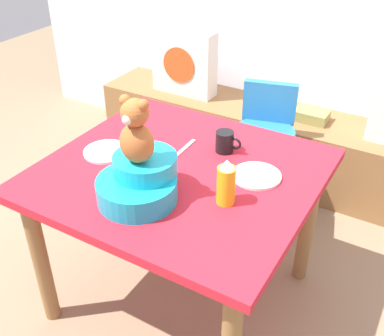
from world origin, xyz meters
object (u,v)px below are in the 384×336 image
infant_seat_teal (140,181)px  dinner_plate_far (256,176)px  highchair (264,136)px  dinner_plate_near (106,152)px  pillow_floral_left (184,62)px  dining_table (180,190)px  teddy_bear (136,132)px  ketchup_bottle (226,183)px  book_stack (312,116)px  coffee_mug (225,142)px

infant_seat_teal → dinner_plate_far: bearing=47.0°
highchair → dinner_plate_near: bearing=-114.3°
pillow_floral_left → dining_table: size_ratio=0.40×
pillow_floral_left → dinner_plate_near: pillow_floral_left is taller
teddy_bear → ketchup_bottle: 0.37m
ketchup_bottle → dinner_plate_near: size_ratio=0.92×
dinner_plate_near → book_stack: bearing=68.0°
coffee_mug → infant_seat_teal: bearing=-104.5°
highchair → dinner_plate_near: highchair is taller
infant_seat_teal → teddy_bear: teddy_bear is taller
teddy_bear → ketchup_bottle: size_ratio=1.35×
highchair → dinner_plate_far: 0.79m
ketchup_bottle → dinner_plate_far: bearing=81.4°
infant_seat_teal → ketchup_bottle: (0.29, 0.13, 0.02)m
ketchup_bottle → dinner_plate_far: 0.23m
dining_table → coffee_mug: bearing=67.1°
pillow_floral_left → teddy_bear: bearing=-64.6°
highchair → teddy_bear: bearing=-94.0°
teddy_bear → dinner_plate_far: bearing=47.1°
dinner_plate_far → book_stack: bearing=95.6°
coffee_mug → dinner_plate_near: bearing=-148.1°
dinner_plate_far → ketchup_bottle: bearing=-98.6°
teddy_bear → dinner_plate_far: teddy_bear is taller
infant_seat_teal → dinner_plate_far: (0.32, 0.35, -0.07)m
infant_seat_teal → coffee_mug: bearing=75.5°
pillow_floral_left → dinner_plate_near: 1.35m
book_stack → teddy_bear: (-0.21, -1.50, 0.52)m
highchair → teddy_bear: (-0.07, -1.06, 0.50)m
book_stack → dinner_plate_near: (-0.53, -1.31, 0.25)m
teddy_bear → ketchup_bottle: (0.29, 0.13, -0.19)m
teddy_bear → dining_table: bearing=84.0°
book_stack → dining_table: 1.28m
book_stack → ketchup_bottle: size_ratio=1.08×
ketchup_bottle → dinner_plate_far: size_ratio=0.92×
infant_seat_teal → dinner_plate_near: (-0.32, 0.19, -0.07)m
pillow_floral_left → coffee_mug: pillow_floral_left is taller
pillow_floral_left → dining_table: (0.73, -1.24, -0.05)m
pillow_floral_left → coffee_mug: bearing=-51.0°
dinner_plate_far → coffee_mug: bearing=149.9°
highchair → ketchup_bottle: bearing=-76.9°
teddy_bear → dinner_plate_far: 0.55m
dinner_plate_near → dinner_plate_far: same height
pillow_floral_left → dining_table: bearing=-59.6°
dining_table → highchair: size_ratio=1.39×
book_stack → teddy_bear: 1.60m
highchair → book_stack: bearing=72.7°
pillow_floral_left → teddy_bear: 1.67m
coffee_mug → dinner_plate_far: bearing=-30.1°
pillow_floral_left → ketchup_bottle: 1.68m
infant_seat_teal → coffee_mug: 0.48m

